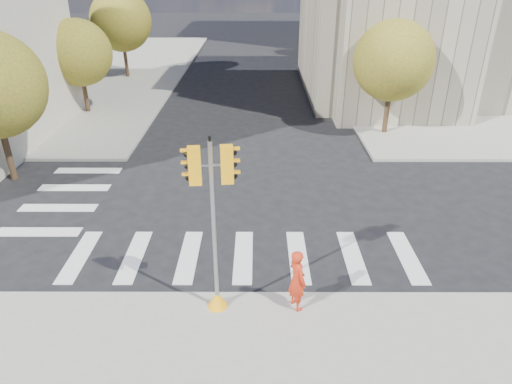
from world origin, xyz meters
TOP-DOWN VIEW (x-y plane):
  - ground at (0.00, 0.00)m, footprint 160.00×160.00m
  - sidewalk_far_right at (20.00, 26.00)m, footprint 28.00×40.00m
  - sidewalk_far_left at (-20.00, 26.00)m, footprint 28.00×40.00m
  - tree_lw_mid at (-10.50, 14.00)m, footprint 4.00×4.00m
  - tree_lw_far at (-10.50, 24.00)m, footprint 4.80×4.80m
  - tree_re_near at (7.50, 10.00)m, footprint 4.20×4.20m
  - tree_re_mid at (7.50, 22.00)m, footprint 4.60×4.60m
  - tree_re_far at (7.50, 34.00)m, footprint 4.00×4.00m
  - lamp_near at (8.00, 14.00)m, footprint 0.35×0.18m
  - lamp_far at (8.00, 28.00)m, footprint 0.35×0.18m
  - traffic_signal at (-0.74, -4.60)m, footprint 1.08×0.56m
  - photographer at (1.43, -4.60)m, footprint 0.68×0.79m

SIDE VIEW (x-z plane):
  - ground at x=0.00m, z-range 0.00..0.00m
  - sidewalk_far_right at x=20.00m, z-range 0.00..0.15m
  - sidewalk_far_left at x=-20.00m, z-range 0.00..0.15m
  - photographer at x=1.43m, z-range 0.15..1.96m
  - traffic_signal at x=-0.74m, z-range -0.21..4.75m
  - tree_lw_mid at x=-10.50m, z-range 0.88..6.65m
  - tree_re_far at x=7.50m, z-range 0.93..6.80m
  - tree_re_near at x=7.50m, z-range 0.97..7.13m
  - tree_re_mid at x=7.50m, z-range 1.02..7.68m
  - tree_lw_far at x=-10.50m, z-range 1.07..8.01m
  - lamp_near at x=8.00m, z-range 0.52..8.63m
  - lamp_far at x=8.00m, z-range 0.52..8.63m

